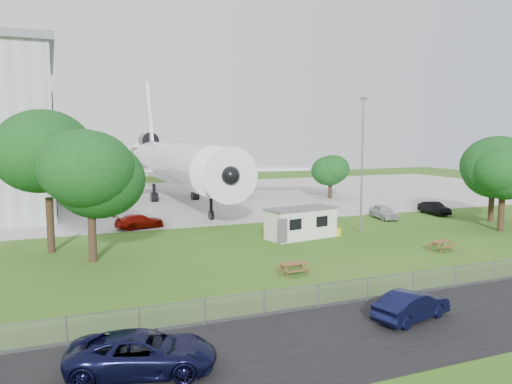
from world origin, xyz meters
name	(u,v)px	position (x,y,z in m)	size (l,w,h in m)	color
ground	(314,258)	(0.00, 0.00, 0.00)	(160.00, 160.00, 0.00)	#487128
asphalt_strip	(444,318)	(0.00, -13.00, 0.01)	(120.00, 8.00, 0.02)	black
concrete_apron	(184,197)	(0.00, 38.00, 0.01)	(120.00, 46.00, 0.03)	#B7B7B2
airliner	(173,162)	(-2.00, 35.86, 5.27)	(46.36, 47.73, 17.69)	white
site_cabin	(301,223)	(2.41, 6.67, 1.31)	(6.93, 3.69, 2.62)	silver
picnic_west	(294,275)	(-3.34, -3.44, 0.00)	(1.80, 1.50, 0.76)	brown
picnic_east	(441,251)	(10.12, -1.76, 0.00)	(1.80, 1.50, 0.76)	brown
fence	(398,297)	(0.00, -9.50, 0.00)	(58.00, 0.04, 1.30)	gray
lamp_mast	(362,167)	(8.20, 6.20, 6.00)	(0.16, 0.16, 12.00)	slate
tree_west_big	(47,157)	(-17.55, 9.09, 7.18)	(8.22, 8.22, 11.30)	#382619
tree_west_small	(90,175)	(-14.86, 4.91, 6.09)	(6.67, 6.67, 9.44)	#382619
tree_east_front	(503,176)	(20.87, 2.31, 5.10)	(6.41, 6.41, 8.32)	#382619
tree_east_back	(493,170)	(24.32, 6.60, 5.34)	(7.77, 7.77, 9.24)	#382619
tree_far_apron	(331,168)	(18.70, 29.14, 4.25)	(5.47, 5.47, 7.00)	#382619
car_centre_sedan	(412,306)	(-1.65, -12.58, 0.71)	(1.49, 4.28, 1.41)	black
car_west_estate	(142,353)	(-14.47, -13.09, 0.76)	(2.52, 5.48, 1.52)	black
car_ne_hatch	(384,212)	(15.07, 12.09, 0.73)	(1.72, 4.27, 1.45)	#ADAFB4
car_ne_sedan	(434,208)	(22.14, 12.38, 0.69)	(1.47, 4.21, 1.39)	black
car_apron_van	(140,221)	(-9.77, 16.29, 0.68)	(1.90, 4.68, 1.36)	#971108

